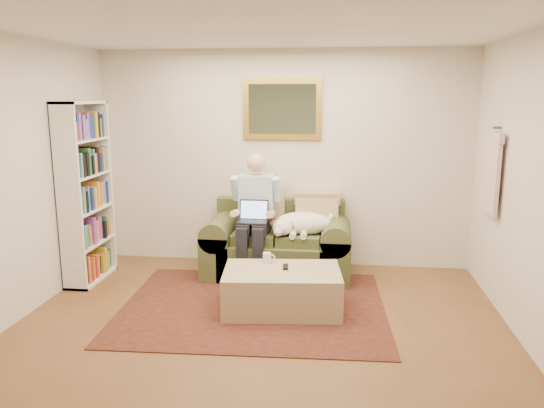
% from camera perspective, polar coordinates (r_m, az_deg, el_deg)
% --- Properties ---
extents(room_shell, '(4.51, 5.00, 2.61)m').
position_cam_1_polar(room_shell, '(4.34, -1.86, 1.50)').
color(room_shell, brown).
rests_on(room_shell, ground).
extents(rug, '(2.67, 2.18, 0.01)m').
position_cam_1_polar(rug, '(5.37, -2.01, -10.91)').
color(rug, black).
rests_on(rug, room_shell).
extents(sofa, '(1.68, 0.85, 1.01)m').
position_cam_1_polar(sofa, '(6.20, 0.62, -4.96)').
color(sofa, brown).
rests_on(sofa, room_shell).
extents(seated_man, '(0.55, 0.79, 1.41)m').
position_cam_1_polar(seated_man, '(5.98, -1.94, -1.48)').
color(seated_man, '#8CB5D8').
rests_on(seated_man, sofa).
extents(laptop, '(0.33, 0.26, 0.24)m').
position_cam_1_polar(laptop, '(5.91, -2.04, -1.29)').
color(laptop, black).
rests_on(laptop, seated_man).
extents(sleeping_dog, '(0.69, 0.43, 0.26)m').
position_cam_1_polar(sleeping_dog, '(6.00, 3.39, -2.07)').
color(sleeping_dog, white).
rests_on(sleeping_dog, sofa).
extents(ottoman, '(1.19, 0.82, 0.41)m').
position_cam_1_polar(ottoman, '(5.21, 1.08, -9.25)').
color(ottoman, tan).
rests_on(ottoman, room_shell).
extents(coffee_mug, '(0.08, 0.08, 0.10)m').
position_cam_1_polar(coffee_mug, '(5.36, -0.54, -5.78)').
color(coffee_mug, white).
rests_on(coffee_mug, ottoman).
extents(tv_remote, '(0.06, 0.15, 0.02)m').
position_cam_1_polar(tv_remote, '(5.21, 1.47, -6.77)').
color(tv_remote, black).
rests_on(tv_remote, ottoman).
extents(bookshelf, '(0.28, 0.80, 2.00)m').
position_cam_1_polar(bookshelf, '(6.22, -19.42, 1.14)').
color(bookshelf, white).
rests_on(bookshelf, room_shell).
extents(wall_mirror, '(0.94, 0.04, 0.72)m').
position_cam_1_polar(wall_mirror, '(6.37, 1.10, 10.18)').
color(wall_mirror, gold).
rests_on(wall_mirror, room_shell).
extents(hanging_shirt, '(0.06, 0.52, 0.90)m').
position_cam_1_polar(hanging_shirt, '(5.71, 22.56, 3.59)').
color(hanging_shirt, beige).
rests_on(hanging_shirt, room_shell).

